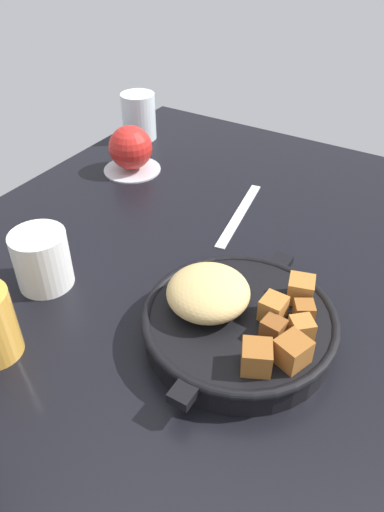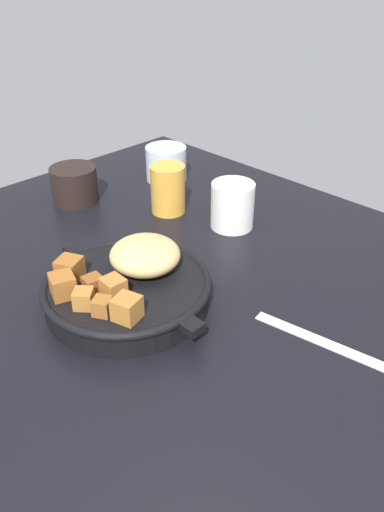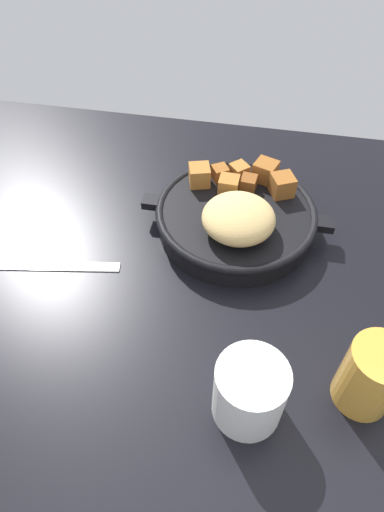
{
  "view_description": "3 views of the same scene",
  "coord_description": "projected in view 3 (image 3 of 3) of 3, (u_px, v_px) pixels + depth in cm",
  "views": [
    {
      "loc": [
        -42.62,
        -27.79,
        43.57
      ],
      "look_at": [
        -2.58,
        -3.45,
        7.41
      ],
      "focal_mm": 34.1,
      "sensor_mm": 36.0,
      "label": 1
    },
    {
      "loc": [
        41.37,
        -45.77,
        43.34
      ],
      "look_at": [
        -0.69,
        -3.53,
        6.15
      ],
      "focal_mm": 36.21,
      "sensor_mm": 36.0,
      "label": 2
    },
    {
      "loc": [
        -7.67,
        35.44,
        46.8
      ],
      "look_at": [
        -0.55,
        -2.07,
        3.35
      ],
      "focal_mm": 31.25,
      "sensor_mm": 36.0,
      "label": 3
    }
  ],
  "objects": [
    {
      "name": "ground_plane",
      "position": [
        185.0,
        289.0,
        0.6
      ],
      "size": [
        106.65,
        77.99,
        2.4
      ],
      "primitive_type": "cube",
      "color": "black"
    },
    {
      "name": "cast_iron_skillet",
      "position": [
        236.0,
        215.0,
        0.64
      ],
      "size": [
        27.43,
        23.12,
        8.11
      ],
      "color": "black",
      "rests_on": "ground_plane"
    },
    {
      "name": "butter_knife",
      "position": [
        47.0,
        266.0,
        0.61
      ],
      "size": [
        20.1,
        4.87,
        0.36
      ],
      "primitive_type": "cube",
      "rotation": [
        0.0,
        0.0,
        0.16
      ],
      "color": "silver",
      "rests_on": "ground_plane"
    },
    {
      "name": "white_creamer_pitcher",
      "position": [
        249.0,
        392.0,
        0.45
      ],
      "size": [
        7.4,
        7.4,
        8.0
      ],
      "primitive_type": "cylinder",
      "color": "white",
      "rests_on": "ground_plane"
    },
    {
      "name": "juice_glass_amber",
      "position": [
        371.0,
        376.0,
        0.46
      ],
      "size": [
        6.27,
        6.27,
        8.81
      ],
      "primitive_type": "cylinder",
      "color": "gold",
      "rests_on": "ground_plane"
    }
  ]
}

